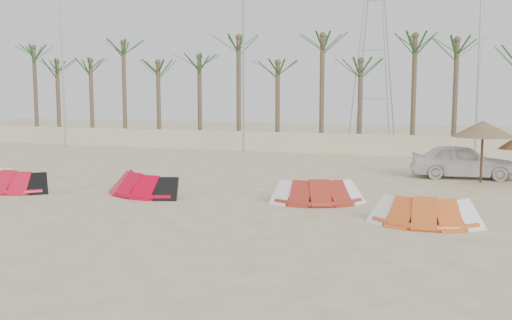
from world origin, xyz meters
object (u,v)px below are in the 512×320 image
at_px(kite_red_left, 19,180).
at_px(kite_red_mid, 147,182).
at_px(parasol_left, 483,129).
at_px(car, 462,161).
at_px(kite_orange, 426,209).
at_px(kite_red_right, 320,190).

xyz_separation_m(kite_red_left, kite_red_mid, (5.10, 1.20, 0.00)).
xyz_separation_m(parasol_left, car, (-0.79, 1.20, -1.55)).
height_order(parasol_left, car, parasol_left).
height_order(kite_red_mid, parasol_left, parasol_left).
bearing_deg(kite_orange, parasol_left, 79.24).
xyz_separation_m(kite_red_left, car, (16.43, 9.70, 0.35)).
bearing_deg(kite_red_mid, parasol_left, 31.07).
xyz_separation_m(kite_red_mid, kite_red_right, (6.68, 0.52, -0.00)).
distance_m(kite_red_mid, kite_red_right, 6.70).
relative_size(kite_red_left, kite_orange, 1.01).
distance_m(kite_red_right, kite_orange, 4.35).
relative_size(kite_red_left, parasol_left, 1.18).
height_order(kite_red_right, parasol_left, parasol_left).
distance_m(kite_red_left, kite_orange, 15.51).
bearing_deg(kite_red_left, car, 30.56).
xyz_separation_m(kite_red_left, kite_orange, (15.50, -0.52, -0.00)).
relative_size(kite_red_mid, kite_orange, 1.30).
bearing_deg(kite_red_mid, kite_red_left, -166.72).
bearing_deg(parasol_left, kite_red_mid, -148.93).
relative_size(kite_red_right, parasol_left, 1.33).
distance_m(kite_red_right, parasol_left, 8.90).
relative_size(kite_red_left, kite_red_right, 0.88).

